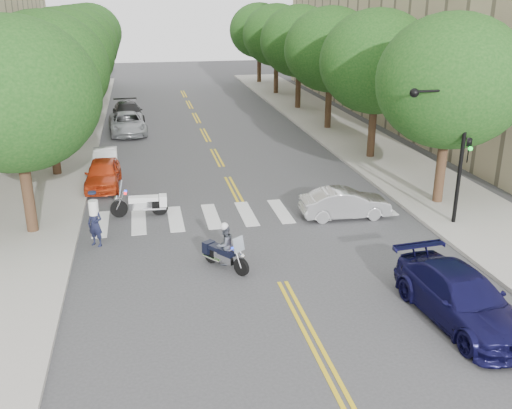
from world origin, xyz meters
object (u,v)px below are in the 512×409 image
object	(u,v)px
motorcycle_parked	(144,203)
officer_standing	(95,224)
convertible	(345,203)
motorcycle_police	(224,248)
sedan_blue	(461,298)

from	to	relation	value
motorcycle_parked	officer_standing	xyz separation A→B (m)	(-1.86, -2.87, 0.32)
motorcycle_parked	convertible	bearing A→B (deg)	-100.99
motorcycle_police	sedan_blue	size ratio (longest dim) A/B	0.36
officer_standing	motorcycle_parked	bearing A→B (deg)	93.12
motorcycle_parked	convertible	world-z (taller)	motorcycle_parked
officer_standing	convertible	xyz separation A→B (m)	(10.30, 0.95, -0.24)
motorcycle_police	officer_standing	size ratio (longest dim) A/B	1.06
officer_standing	convertible	bearing A→B (deg)	41.32
motorcycle_police	motorcycle_parked	size ratio (longest dim) A/B	0.75
motorcycle_police	officer_standing	world-z (taller)	officer_standing
motorcycle_police	convertible	distance (m)	6.96
motorcycle_parked	sedan_blue	size ratio (longest dim) A/B	0.48
officer_standing	convertible	distance (m)	10.35
convertible	sedan_blue	world-z (taller)	sedan_blue
motorcycle_parked	officer_standing	distance (m)	3.43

